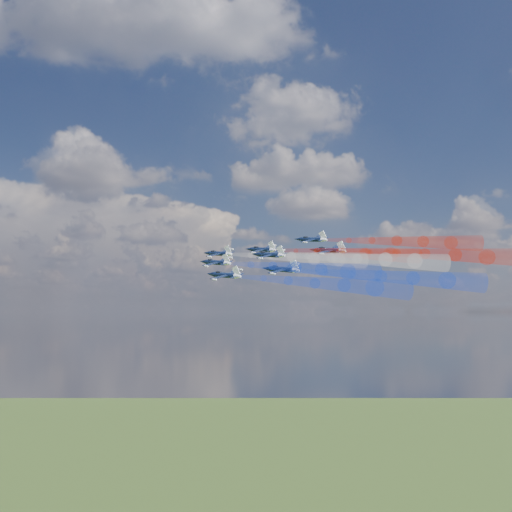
{
  "coord_description": "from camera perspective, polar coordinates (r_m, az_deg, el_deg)",
  "views": [
    {
      "loc": [
        0.71,
        -191.28,
        148.37
      ],
      "look_at": [
        13.27,
        -21.87,
        164.82
      ],
      "focal_mm": 40.62,
      "sensor_mm": 36.0,
      "label": 1
    }
  ],
  "objects": [
    {
      "name": "jet_outer_right",
      "position": [
        182.47,
        5.51,
        1.63
      ],
      "size": [
        16.96,
        16.99,
        7.85
      ],
      "primitive_type": null,
      "rotation": [
        0.11,
        -0.31,
        0.74
      ],
      "color": "black"
    },
    {
      "name": "jet_rear_right",
      "position": [
        167.6,
        7.17,
        0.56
      ],
      "size": [
        16.96,
        16.99,
        7.85
      ],
      "primitive_type": null,
      "rotation": [
        0.11,
        -0.31,
        0.74
      ],
      "color": "black"
    },
    {
      "name": "jet_lead",
      "position": [
        183.0,
        -3.71,
        0.24
      ],
      "size": [
        16.96,
        16.99,
        7.85
      ],
      "primitive_type": null,
      "rotation": [
        0.11,
        -0.31,
        0.74
      ],
      "color": "black"
    },
    {
      "name": "trail_center_third",
      "position": [
        148.91,
        9.95,
        -0.28
      ],
      "size": [
        36.55,
        37.58,
        10.22
      ],
      "primitive_type": null,
      "rotation": [
        0.11,
        -0.31,
        0.74
      ],
      "color": "silver"
    },
    {
      "name": "jet_outer_left",
      "position": [
        153.43,
        -3.08,
        -1.89
      ],
      "size": [
        16.96,
        16.99,
        7.85
      ],
      "primitive_type": null,
      "rotation": [
        0.11,
        -0.31,
        0.74
      ],
      "color": "black"
    },
    {
      "name": "jet_center_third",
      "position": [
        166.21,
        1.32,
        0.12
      ],
      "size": [
        16.96,
        16.99,
        7.85
      ],
      "primitive_type": null,
      "rotation": [
        0.11,
        -0.31,
        0.74
      ],
      "color": "black"
    },
    {
      "name": "trail_rear_left",
      "position": [
        135.85,
        12.21,
        -1.94
      ],
      "size": [
        36.55,
        37.58,
        10.22
      ],
      "primitive_type": null,
      "rotation": [
        0.11,
        -0.31,
        0.74
      ],
      "color": "blue"
    },
    {
      "name": "trail_inner_right",
      "position": [
        164.21,
        8.29,
        0.33
      ],
      "size": [
        36.55,
        37.58,
        10.22
      ],
      "primitive_type": null,
      "rotation": [
        0.11,
        -0.31,
        0.74
      ],
      "color": "red"
    },
    {
      "name": "trail_outer_right",
      "position": [
        166.83,
        13.67,
        1.42
      ],
      "size": [
        36.55,
        37.58,
        10.22
      ],
      "primitive_type": null,
      "rotation": [
        0.11,
        -0.31,
        0.74
      ],
      "color": "red"
    },
    {
      "name": "trail_inner_left",
      "position": [
        148.53,
        3.98,
        -1.14
      ],
      "size": [
        36.55,
        37.58,
        10.22
      ],
      "primitive_type": null,
      "rotation": [
        0.11,
        -0.31,
        0.74
      ],
      "color": "blue"
    },
    {
      "name": "jet_inner_right",
      "position": [
        182.01,
        0.56,
        0.64
      ],
      "size": [
        16.96,
        16.99,
        7.85
      ],
      "primitive_type": null,
      "rotation": [
        0.11,
        -0.31,
        0.74
      ],
      "color": "black"
    },
    {
      "name": "jet_rear_left",
      "position": [
        152.39,
        2.56,
        -1.32
      ],
      "size": [
        16.96,
        16.99,
        7.85
      ],
      "primitive_type": null,
      "rotation": [
        0.11,
        -0.31,
        0.74
      ],
      "color": "black"
    },
    {
      "name": "trail_outer_left",
      "position": [
        134.46,
        5.84,
        -2.62
      ],
      "size": [
        36.55,
        37.58,
        10.22
      ],
      "primitive_type": null,
      "rotation": [
        0.11,
        -0.31,
        0.74
      ],
      "color": "blue"
    },
    {
      "name": "jet_inner_left",
      "position": [
        168.05,
        -3.96,
        -0.64
      ],
      "size": [
        16.96,
        16.99,
        7.85
      ],
      "primitive_type": null,
      "rotation": [
        0.11,
        -0.31,
        0.74
      ],
      "color": "black"
    },
    {
      "name": "trail_rear_right",
      "position": [
        152.91,
        16.27,
        0.21
      ],
      "size": [
        36.55,
        37.58,
        10.22
      ],
      "primitive_type": null,
      "rotation": [
        0.11,
        -0.31,
        0.74
      ],
      "color": "red"
    },
    {
      "name": "trail_lead",
      "position": [
        163.43,
        3.53,
        -0.11
      ],
      "size": [
        36.55,
        37.58,
        10.22
      ],
      "primitive_type": null,
      "rotation": [
        0.11,
        -0.31,
        0.74
      ],
      "color": "silver"
    }
  ]
}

